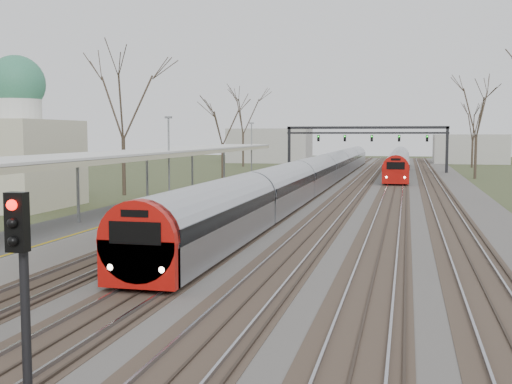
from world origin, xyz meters
TOP-DOWN VIEW (x-y plane):
  - track_bed at (0.26, 55.00)m, footprint 24.00×160.00m
  - platform at (-9.05, 37.50)m, footprint 3.50×69.00m
  - canopy at (-9.05, 32.99)m, footprint 4.10×50.00m
  - signal_gantry at (0.29, 84.99)m, footprint 21.00×0.59m
  - tree_west_far at (-17.00, 48.00)m, footprint 5.50×5.50m
  - train_near at (-2.50, 62.43)m, footprint 2.62×90.21m
  - train_far at (4.50, 84.40)m, footprint 2.62×45.21m
  - signal_post at (-0.75, 8.98)m, footprint 0.35×0.45m

SIDE VIEW (x-z plane):
  - track_bed at x=0.26m, z-range -0.05..0.17m
  - platform at x=-9.05m, z-range 0.00..1.00m
  - train_near at x=-2.50m, z-range -0.05..3.00m
  - train_far at x=4.50m, z-range -0.05..3.00m
  - signal_post at x=-0.75m, z-range 0.67..4.77m
  - canopy at x=-9.05m, z-range 2.37..5.48m
  - signal_gantry at x=0.29m, z-range 1.87..7.95m
  - tree_west_far at x=-17.00m, z-range 2.35..13.68m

